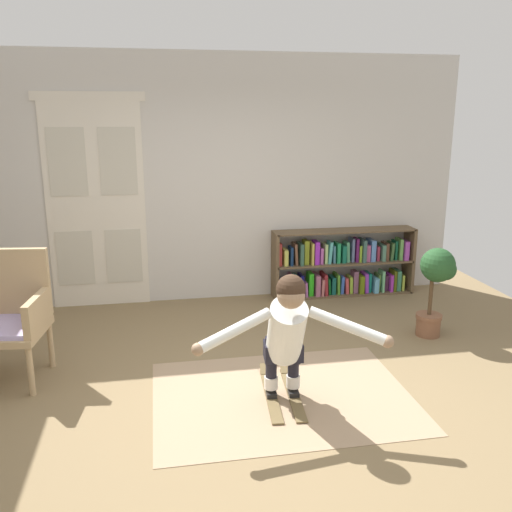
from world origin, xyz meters
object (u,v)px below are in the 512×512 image
(bookshelf, at_px, (342,266))
(potted_plant, at_px, (436,279))
(wicker_chair, at_px, (9,314))
(person_skier, at_px, (287,330))
(skis_pair, at_px, (281,391))

(bookshelf, bearing_deg, potted_plant, -71.76)
(wicker_chair, relative_size, potted_plant, 1.19)
(person_skier, bearing_deg, skis_pair, 85.25)
(wicker_chair, relative_size, person_skier, 0.78)
(bookshelf, distance_m, potted_plant, 1.54)
(wicker_chair, xyz_separation_m, skis_pair, (2.20, -0.71, -0.56))
(potted_plant, height_order, person_skier, person_skier)
(bookshelf, height_order, skis_pair, bookshelf)
(potted_plant, bearing_deg, skis_pair, -153.15)
(bookshelf, distance_m, wicker_chair, 3.89)
(skis_pair, height_order, person_skier, person_skier)
(bookshelf, bearing_deg, skis_pair, -119.29)
(skis_pair, bearing_deg, wicker_chair, 162.09)
(bookshelf, height_order, wicker_chair, wicker_chair)
(potted_plant, bearing_deg, wicker_chair, -177.18)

